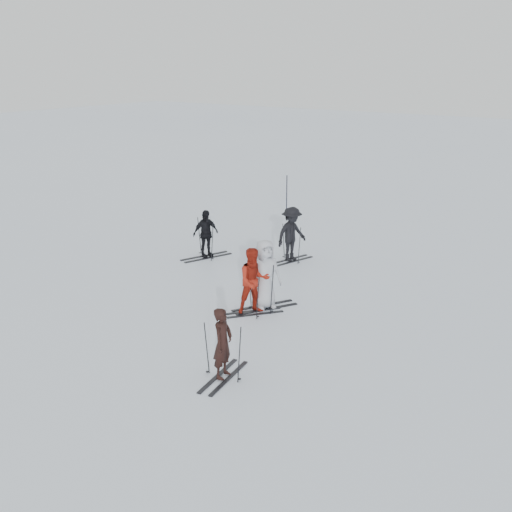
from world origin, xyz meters
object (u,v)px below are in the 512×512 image
at_px(skier_uphill_left, 206,234).
at_px(skier_red, 254,282).
at_px(skier_near_dark, 223,344).
at_px(skier_grey, 265,275).
at_px(piste_marker, 287,197).
at_px(skier_uphill_far, 292,235).

bearing_deg(skier_uphill_left, skier_red, -106.78).
distance_m(skier_near_dark, skier_grey, 4.00).
bearing_deg(piste_marker, skier_uphill_left, -83.85).
relative_size(skier_red, skier_uphill_left, 1.09).
distance_m(skier_grey, skier_uphill_far, 4.24).
bearing_deg(skier_uphill_far, skier_grey, -142.06).
height_order(skier_grey, skier_uphill_left, skier_grey).
bearing_deg(skier_uphill_far, piste_marker, 49.49).
distance_m(skier_near_dark, skier_uphill_far, 8.24).
bearing_deg(skier_uphill_far, skier_red, -144.51).
bearing_deg(skier_grey, piste_marker, 57.78).
relative_size(skier_near_dark, skier_uphill_left, 0.96).
distance_m(skier_grey, skier_uphill_left, 4.90).
height_order(skier_red, skier_uphill_far, skier_uphill_far).
bearing_deg(skier_uphill_left, skier_uphill_far, -42.80).
bearing_deg(skier_grey, skier_uphill_left, 86.52).
bearing_deg(skier_near_dark, skier_red, 14.54).
height_order(skier_grey, skier_uphill_far, skier_grey).
xyz_separation_m(skier_red, piste_marker, (-4.78, 9.08, 0.04)).
xyz_separation_m(skier_uphill_far, piste_marker, (-3.18, 4.69, 0.03)).
relative_size(skier_uphill_far, piste_marker, 0.97).
xyz_separation_m(skier_red, skier_uphill_left, (-4.13, 3.08, -0.08)).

